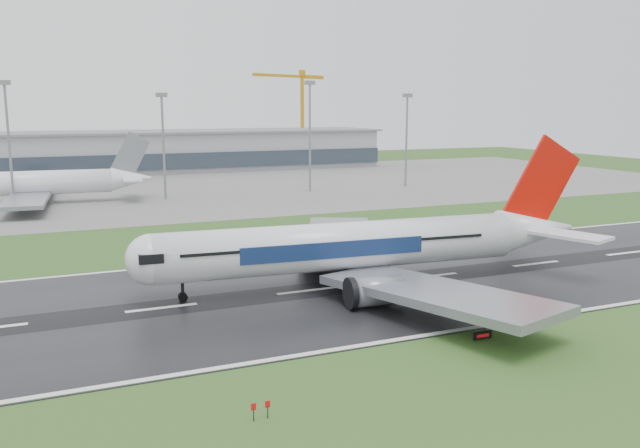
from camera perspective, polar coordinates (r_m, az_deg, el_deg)
name	(u,v)px	position (r m, az deg, el deg)	size (l,w,h in m)	color
ground	(162,309)	(85.74, -13.65, -7.18)	(520.00, 520.00, 0.00)	#2B4F1D
runway	(162,308)	(85.73, -13.65, -7.15)	(400.00, 45.00, 0.10)	black
apron	(89,192)	(207.87, -19.52, 2.65)	(400.00, 130.00, 0.08)	slate
terminal	(76,154)	(266.84, -20.52, 5.74)	(240.00, 36.00, 15.00)	gray
main_airliner	(373,215)	(92.31, 4.68, 0.75)	(67.66, 64.44, 19.98)	silver
parked_airliner	(28,170)	(186.08, -24.13, 4.31)	(60.91, 56.71, 17.85)	white
tower_crane	(302,117)	(302.40, -1.56, 9.36)	(42.01, 2.29, 41.69)	#C0810F
runway_sign	(482,336)	(74.48, 13.97, -9.46)	(2.30, 0.26, 1.04)	black
floodmast_2	(9,147)	(181.34, -25.47, 6.06)	(0.64, 0.64, 30.48)	gray
floodmast_3	(164,149)	(183.98, -13.48, 6.38)	(0.64, 0.64, 27.75)	gray
floodmast_4	(310,139)	(195.87, -0.89, 7.43)	(0.64, 0.64, 31.56)	gray
floodmast_5	(406,142)	(210.80, 7.55, 7.07)	(0.64, 0.64, 28.11)	gray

